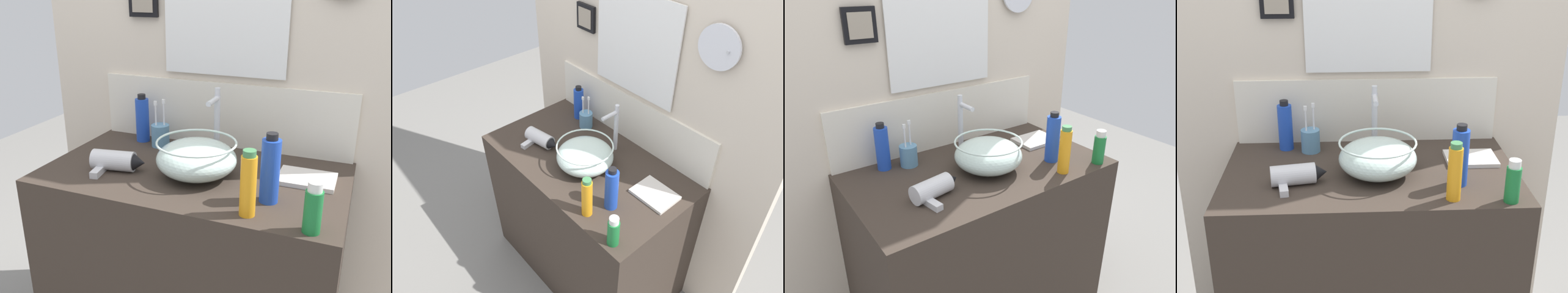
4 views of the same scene
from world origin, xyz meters
The scene contains 11 objects.
vanity_counter centered at (0.00, 0.00, 0.45)m, with size 1.11×0.62×0.90m, color #382D26.
back_panel centered at (0.00, 0.34, 1.24)m, with size 1.65×0.10×2.48m.
glass_bowl_sink centered at (0.03, -0.03, 0.97)m, with size 0.29×0.29×0.13m.
faucet centered at (0.03, 0.17, 1.06)m, with size 0.02×0.11×0.28m.
hair_drier centered at (-0.27, -0.10, 0.94)m, with size 0.21×0.16×0.08m.
toothbrush_cup centered at (-0.23, 0.20, 0.95)m, with size 0.08×0.08×0.21m.
spray_bottle centered at (0.31, -0.13, 1.01)m, with size 0.06×0.06×0.23m.
lotion_bottle centered at (-0.34, 0.23, 1.00)m, with size 0.06×0.06×0.21m.
shampoo_bottle centered at (0.46, -0.26, 0.97)m, with size 0.05×0.05×0.15m.
soap_dispenser centered at (0.27, -0.24, 1.00)m, with size 0.05×0.05×0.21m.
hand_towel centered at (0.40, 0.08, 0.91)m, with size 0.20×0.15×0.02m, color silver.
Camera 1 is at (0.56, -1.36, 1.55)m, focal length 40.00 mm.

